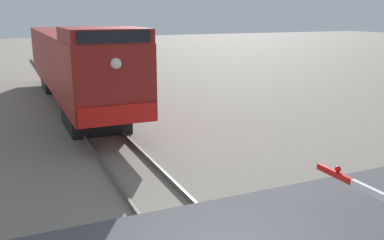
# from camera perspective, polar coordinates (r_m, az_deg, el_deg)

# --- Properties ---
(locomotive) EXTENTS (2.72, 18.01, 4.10)m
(locomotive) POSITION_cam_1_polar(r_m,az_deg,el_deg) (22.15, -15.61, 7.51)
(locomotive) COLOR black
(locomotive) RESTS_ON ground_plane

